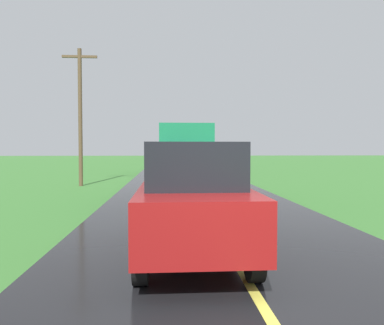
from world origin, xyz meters
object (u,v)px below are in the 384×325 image
utility_pole_roadside (80,113)px  banana_truck_near (187,160)px  following_car (192,198)px  banana_truck_far (175,154)px

utility_pole_roadside → banana_truck_near: bearing=-46.1°
banana_truck_near → following_car: size_ratio=1.42×
following_car → banana_truck_far: bearing=89.5°
banana_truck_far → following_car: banana_truck_far is taller
banana_truck_far → following_car: size_ratio=1.42×
banana_truck_far → utility_pole_roadside: 11.78m
banana_truck_far → following_car: bearing=-90.5°
utility_pole_roadside → following_car: bearing=-69.5°
utility_pole_roadside → following_car: utility_pole_roadside is taller
banana_truck_near → utility_pole_roadside: utility_pole_roadside is taller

